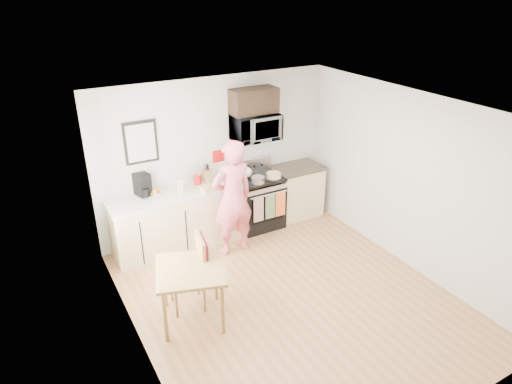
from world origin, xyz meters
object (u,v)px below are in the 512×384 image
microwave (255,127)px  cake (274,176)px  person (233,198)px  range (258,203)px  dining_table (191,275)px  chair (197,262)px

microwave → cake: size_ratio=2.61×
person → cake: 1.00m
range → person: bearing=-145.0°
dining_table → cake: cake is taller
microwave → cake: bearing=-56.3°
microwave → chair: (-1.75, -1.57, -1.10)m
range → cake: range is taller
person → chair: (-1.00, -0.94, -0.27)m
chair → cake: 2.35m
range → cake: size_ratio=3.99×
cake → person: bearing=-159.8°
microwave → dining_table: bearing=-136.6°
dining_table → microwave: bearing=43.4°
range → cake: (0.19, -0.18, 0.53)m
person → dining_table: bearing=42.1°
range → person: person is taller
person → dining_table: person is taller
range → person: (-0.75, -0.53, 0.49)m
person → cake: size_ratio=6.37×
person → dining_table: size_ratio=2.07×
range → microwave: (-0.00, 0.10, 1.32)m
microwave → person: (-0.75, -0.63, -0.83)m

